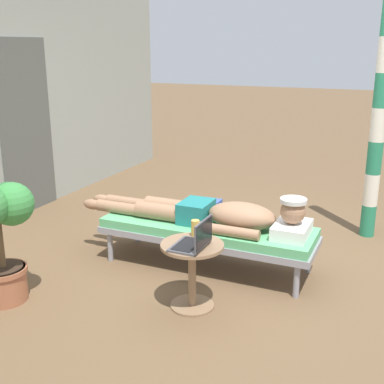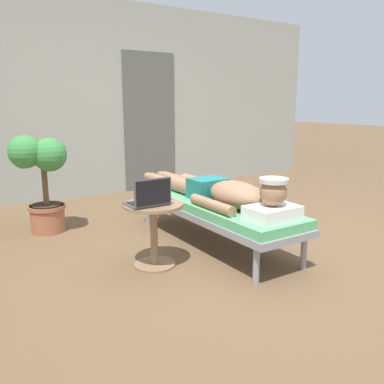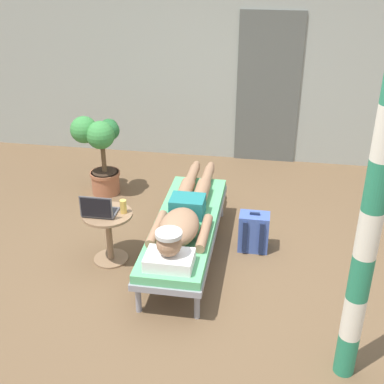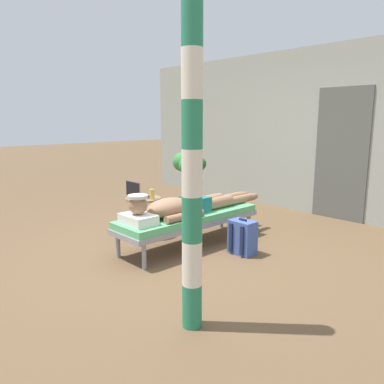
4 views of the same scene
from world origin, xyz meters
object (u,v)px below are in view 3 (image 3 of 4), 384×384
(laptop, at_px, (99,210))
(drink_glass, at_px, (123,206))
(person_reclining, at_px, (184,216))
(porch_post, at_px, (368,234))
(potted_plant, at_px, (99,146))
(side_table, at_px, (109,229))
(backpack, at_px, (254,232))
(lounge_chair, at_px, (186,227))

(laptop, height_order, drink_glass, laptop)
(person_reclining, height_order, laptop, laptop)
(laptop, height_order, porch_post, porch_post)
(person_reclining, height_order, potted_plant, potted_plant)
(drink_glass, xyz_separation_m, potted_plant, (-0.68, 1.32, 0.05))
(person_reclining, xyz_separation_m, side_table, (-0.72, -0.08, -0.16))
(backpack, xyz_separation_m, potted_plant, (-1.91, 0.93, 0.44))
(lounge_chair, height_order, potted_plant, potted_plant)
(person_reclining, distance_m, potted_plant, 1.80)
(potted_plant, distance_m, porch_post, 3.67)
(laptop, bearing_deg, lounge_chair, 15.91)
(person_reclining, relative_size, potted_plant, 2.15)
(potted_plant, bearing_deg, person_reclining, -45.45)
(backpack, bearing_deg, lounge_chair, -158.62)
(lounge_chair, bearing_deg, person_reclining, -90.00)
(lounge_chair, height_order, backpack, backpack)
(side_table, height_order, drink_glass, drink_glass)
(backpack, bearing_deg, drink_glass, -162.46)
(person_reclining, xyz_separation_m, backpack, (0.65, 0.35, -0.32))
(side_table, relative_size, potted_plant, 0.52)
(lounge_chair, bearing_deg, side_table, -166.62)
(lounge_chair, relative_size, backpack, 4.61)
(drink_glass, bearing_deg, side_table, -165.02)
(drink_glass, bearing_deg, lounge_chair, 12.96)
(laptop, xyz_separation_m, backpack, (1.44, 0.48, -0.39))
(side_table, xyz_separation_m, porch_post, (2.13, -1.10, 0.83))
(person_reclining, bearing_deg, backpack, 28.00)
(laptop, xyz_separation_m, drink_glass, (0.21, 0.09, 0.01))
(lounge_chair, xyz_separation_m, side_table, (-0.72, -0.17, 0.01))
(drink_glass, distance_m, potted_plant, 1.49)
(lounge_chair, relative_size, side_table, 3.73)
(laptop, bearing_deg, side_table, 40.52)
(person_reclining, bearing_deg, side_table, -173.64)
(drink_glass, bearing_deg, porch_post, -29.85)
(drink_glass, xyz_separation_m, porch_post, (1.98, -1.14, 0.60))
(drink_glass, height_order, potted_plant, potted_plant)
(drink_glass, bearing_deg, person_reclining, 4.04)
(side_table, bearing_deg, laptop, -139.48)
(side_table, distance_m, backpack, 1.45)
(drink_glass, height_order, backpack, drink_glass)
(drink_glass, bearing_deg, backpack, 17.54)
(laptop, bearing_deg, backpack, 18.44)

